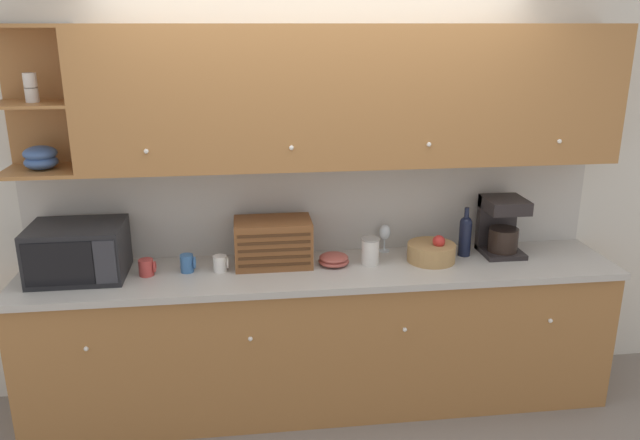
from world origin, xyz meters
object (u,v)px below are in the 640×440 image
Objects in this scene: mug_patterned_third at (188,263)px; fruit_basket at (432,252)px; microwave at (78,251)px; wine_glass at (385,233)px; wine_bottle at (465,234)px; storage_canister at (370,251)px; coffee_maker at (501,225)px; bread_box at (273,242)px; bowl_stack_on_counter at (334,259)px; mug_blue_second at (221,263)px; mug at (147,267)px.

fruit_basket is at bearing -0.30° from mug_patterned_third.
microwave is 4.91× the size of mug_patterned_third.
fruit_basket reaches higher than mug_patterned_third.
fruit_basket is at bearing -39.36° from wine_glass.
storage_canister is at bearing -173.15° from wine_bottle.
storage_canister is 0.86m from coffee_maker.
bowl_stack_on_counter is at bearing -8.90° from bread_box.
bread_box is (0.31, 0.07, 0.09)m from mug_blue_second.
mug_patterned_third is 0.86m from bowl_stack_on_counter.
fruit_basket is at bearing 0.74° from storage_canister.
wine_glass is (1.03, 0.21, 0.07)m from mug_blue_second.
fruit_basket is at bearing -169.77° from coffee_maker.
microwave is 0.80m from mug_blue_second.
wine_bottle reaches higher than bowl_stack_on_counter.
bread_box is at bearing -179.85° from wine_bottle.
wine_glass reaches higher than mug.
bread_box is 1.25× the size of coffee_maker.
microwave reaches higher than wine_glass.
mug_blue_second is 0.33× the size of fruit_basket.
bread_box reaches higher than bowl_stack_on_counter.
bread_box is 2.56× the size of wine_glass.
wine_bottle is 0.85× the size of coffee_maker.
storage_canister is at bearing -0.67° from microwave.
fruit_basket is at bearing 0.33° from mug_blue_second.
microwave is 2.30m from wine_bottle.
mug is 0.52× the size of bowl_stack_on_counter.
microwave is 1.11m from bread_box.
microwave is at bearing -174.10° from wine_glass.
coffee_maker is at bearing 4.01° from bowl_stack_on_counter.
bread_box reaches higher than wine_glass.
wine_bottle is at bearing 2.54° from mug.
storage_canister is 0.38m from fruit_basket.
fruit_basket is 0.94× the size of wine_bottle.
wine_glass is at bearing 10.90° from bread_box.
coffee_maker reaches higher than bowl_stack_on_counter.
bread_box is (0.50, 0.06, 0.09)m from mug_patterned_third.
mug_blue_second is at bearing -178.58° from bowl_stack_on_counter.
storage_canister is 0.45× the size of coffee_maker.
fruit_basket is (1.27, 0.01, 0.01)m from mug_blue_second.
mug is 1.46m from wine_glass.
bowl_stack_on_counter is 1.08m from coffee_maker.
coffee_maker reaches higher than mug.
microwave is at bearing 179.33° from storage_canister.
coffee_maker is (0.85, 0.09, 0.10)m from storage_canister.
mug_patterned_third is 1.23m from wine_glass.
bowl_stack_on_counter is 0.22m from storage_canister.
fruit_basket reaches higher than mug_blue_second.
bread_box is (1.11, 0.05, -0.01)m from microwave.
wine_bottle reaches higher than mug.
coffee_maker reaches higher than wine_glass.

